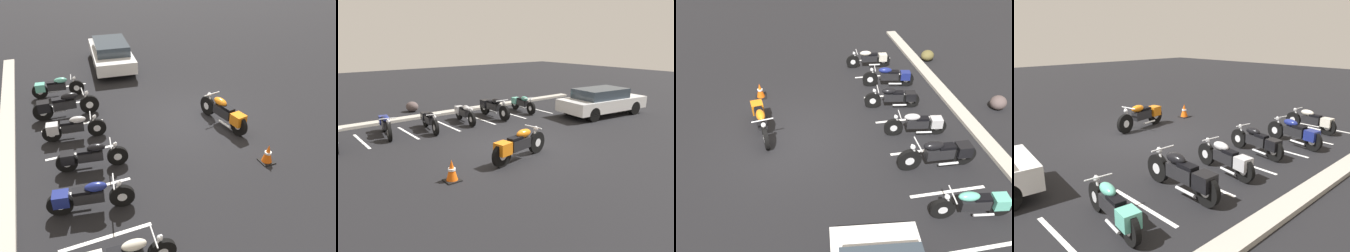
# 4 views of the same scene
# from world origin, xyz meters

# --- Properties ---
(ground) EXTENTS (60.00, 60.00, 0.00)m
(ground) POSITION_xyz_m (0.00, 0.00, 0.00)
(ground) COLOR black
(motorcycle_orange_featured) EXTENTS (2.33, 0.80, 0.92)m
(motorcycle_orange_featured) POSITION_xyz_m (-0.66, -0.91, 0.49)
(motorcycle_orange_featured) COLOR black
(motorcycle_orange_featured) RESTS_ON ground
(parked_bike_1) EXTENTS (0.71, 2.06, 0.82)m
(parked_bike_1) POSITION_xyz_m (-2.93, 4.20, 0.43)
(parked_bike_1) COLOR black
(parked_bike_1) RESTS_ON ground
(parked_bike_2) EXTENTS (0.66, 2.00, 0.79)m
(parked_bike_2) POSITION_xyz_m (-1.31, 3.86, 0.42)
(parked_bike_2) COLOR black
(parked_bike_2) RESTS_ON ground
(parked_bike_3) EXTENTS (0.63, 2.02, 0.79)m
(parked_bike_3) POSITION_xyz_m (0.45, 4.10, 0.42)
(parked_bike_3) COLOR black
(parked_bike_3) RESTS_ON ground
(parked_bike_4) EXTENTS (0.65, 2.32, 0.91)m
(parked_bike_4) POSITION_xyz_m (2.04, 4.16, 0.49)
(parked_bike_4) COLOR black
(parked_bike_4) RESTS_ON ground
(parked_bike_5) EXTENTS (0.62, 2.03, 0.80)m
(parked_bike_5) POSITION_xyz_m (3.88, 4.25, 0.43)
(parked_bike_5) COLOR black
(parked_bike_5) RESTS_ON ground
(car_white) EXTENTS (4.46, 2.22, 1.29)m
(car_white) POSITION_xyz_m (6.43, 1.33, 0.68)
(car_white) COLOR black
(car_white) RESTS_ON ground
(concrete_curb) EXTENTS (18.00, 0.50, 0.12)m
(concrete_curb) POSITION_xyz_m (0.00, 6.09, 0.06)
(concrete_curb) COLOR #A8A399
(concrete_curb) RESTS_ON ground
(traffic_cone) EXTENTS (0.40, 0.40, 0.58)m
(traffic_cone) POSITION_xyz_m (-2.95, -1.01, 0.27)
(traffic_cone) COLOR black
(traffic_cone) RESTS_ON ground
(stall_line_1) EXTENTS (0.10, 2.10, 0.00)m
(stall_line_1) POSITION_xyz_m (-3.91, 3.98, 0.00)
(stall_line_1) COLOR white
(stall_line_1) RESTS_ON ground
(stall_line_2) EXTENTS (0.10, 2.10, 0.00)m
(stall_line_2) POSITION_xyz_m (-2.17, 3.98, 0.00)
(stall_line_2) COLOR white
(stall_line_2) RESTS_ON ground
(stall_line_3) EXTENTS (0.10, 2.10, 0.00)m
(stall_line_3) POSITION_xyz_m (-0.43, 3.98, 0.00)
(stall_line_3) COLOR white
(stall_line_3) RESTS_ON ground
(stall_line_4) EXTENTS (0.10, 2.10, 0.00)m
(stall_line_4) POSITION_xyz_m (1.30, 3.98, 0.00)
(stall_line_4) COLOR white
(stall_line_4) RESTS_ON ground
(stall_line_5) EXTENTS (0.10, 2.10, 0.00)m
(stall_line_5) POSITION_xyz_m (3.04, 3.98, 0.00)
(stall_line_5) COLOR white
(stall_line_5) RESTS_ON ground
(stall_line_6) EXTENTS (0.10, 2.10, 0.00)m
(stall_line_6) POSITION_xyz_m (4.77, 3.98, 0.00)
(stall_line_6) COLOR white
(stall_line_6) RESTS_ON ground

